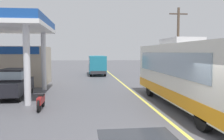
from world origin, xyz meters
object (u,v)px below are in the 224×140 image
object	(u,v)px
coach_bus_main	(188,74)
car_at_pump	(14,81)
pedestrian_near_pump	(20,83)
minibus_opposing_lane	(97,63)
motorcycle_parked_forecourt	(41,101)

from	to	relation	value
coach_bus_main	car_at_pump	size ratio (longest dim) A/B	2.63
pedestrian_near_pump	car_at_pump	bearing A→B (deg)	-175.46
minibus_opposing_lane	pedestrian_near_pump	distance (m)	15.94
coach_bus_main	minibus_opposing_lane	world-z (taller)	coach_bus_main
coach_bus_main	pedestrian_near_pump	world-z (taller)	coach_bus_main
coach_bus_main	pedestrian_near_pump	bearing A→B (deg)	157.67
minibus_opposing_lane	motorcycle_parked_forecourt	xyz separation A→B (m)	(-3.83, -18.53, -1.03)
coach_bus_main	motorcycle_parked_forecourt	bearing A→B (deg)	178.13
pedestrian_near_pump	coach_bus_main	bearing A→B (deg)	-22.33
minibus_opposing_lane	pedestrian_near_pump	size ratio (longest dim) A/B	3.69
coach_bus_main	pedestrian_near_pump	distance (m)	10.38
motorcycle_parked_forecourt	pedestrian_near_pump	size ratio (longest dim) A/B	1.08
car_at_pump	minibus_opposing_lane	size ratio (longest dim) A/B	0.69
car_at_pump	minibus_opposing_lane	distance (m)	16.12
minibus_opposing_lane	motorcycle_parked_forecourt	size ratio (longest dim) A/B	3.41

